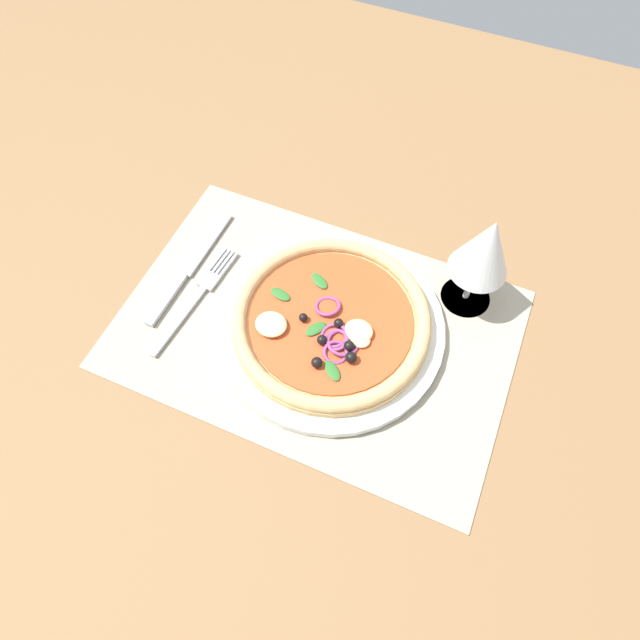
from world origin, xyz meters
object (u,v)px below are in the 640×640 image
Objects in this scene: pizza at (331,320)px; wine_glass at (485,250)px; plate at (331,326)px; knife at (191,264)px; fork at (199,294)px.

pizza is 19.71cm from wine_glass.
wine_glass reaches higher than plate.
wine_glass is (14.20, 11.53, 7.35)cm from pizza.
knife is 1.34× the size of wine_glass.
knife is (-3.38, 3.72, 0.03)cm from fork.
fork is at bearing -173.22° from plate.
plate is 1.69cm from pizza.
wine_glass is at bearing -62.46° from fork.
fork is (-17.66, -2.10, -0.39)cm from plate.
fork is at bearing -173.52° from pizza.
plate is 1.89× the size of wine_glass.
pizza reaches higher than knife.
pizza is 21.21cm from knife.
plate reaches higher than fork.
wine_glass is (31.86, 13.53, 9.43)cm from fork.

